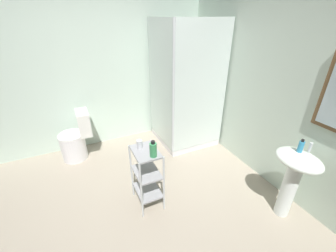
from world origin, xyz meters
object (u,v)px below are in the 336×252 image
(shower_stall, at_px, (182,118))
(hand_soap_bottle, at_px, (301,146))
(rinse_cup, at_px, (140,144))
(pedestal_sink, at_px, (294,173))
(body_wash_bottle_green, at_px, (153,150))
(storage_cart, at_px, (147,173))
(toilet, at_px, (76,140))

(shower_stall, height_order, hand_soap_bottle, shower_stall)
(shower_stall, distance_m, rinse_cup, 1.47)
(pedestal_sink, relative_size, body_wash_bottle_green, 4.52)
(storage_cart, bearing_deg, toilet, -153.20)
(toilet, distance_m, body_wash_bottle_green, 1.70)
(body_wash_bottle_green, bearing_deg, shower_stall, 139.96)
(shower_stall, height_order, toilet, shower_stall)
(toilet, bearing_deg, hand_soap_bottle, 43.98)
(shower_stall, relative_size, hand_soap_bottle, 14.08)
(shower_stall, relative_size, rinse_cup, 21.23)
(shower_stall, height_order, storage_cart, shower_stall)
(hand_soap_bottle, relative_size, body_wash_bottle_green, 0.79)
(body_wash_bottle_green, xyz_separation_m, rinse_cup, (-0.21, -0.08, -0.03))
(pedestal_sink, bearing_deg, body_wash_bottle_green, -117.86)
(shower_stall, height_order, body_wash_bottle_green, shower_stall)
(toilet, xyz_separation_m, hand_soap_bottle, (2.10, 2.02, 0.56))
(hand_soap_bottle, bearing_deg, storage_cart, -119.49)
(pedestal_sink, height_order, storage_cart, pedestal_sink)
(hand_soap_bottle, relative_size, rinse_cup, 1.51)
(shower_stall, relative_size, toilet, 2.63)
(body_wash_bottle_green, height_order, rinse_cup, body_wash_bottle_green)
(rinse_cup, bearing_deg, body_wash_bottle_green, 20.64)
(pedestal_sink, xyz_separation_m, toilet, (-2.14, -2.00, -0.26))
(pedestal_sink, bearing_deg, toilet, -136.90)
(rinse_cup, bearing_deg, pedestal_sink, 56.98)
(storage_cart, bearing_deg, pedestal_sink, 58.83)
(pedestal_sink, bearing_deg, storage_cart, -121.17)
(pedestal_sink, bearing_deg, rinse_cup, -123.02)
(body_wash_bottle_green, bearing_deg, pedestal_sink, 62.14)
(shower_stall, xyz_separation_m, pedestal_sink, (1.85, 0.30, 0.12))
(shower_stall, xyz_separation_m, hand_soap_bottle, (1.81, 0.33, 0.41))
(pedestal_sink, height_order, rinse_cup, rinse_cup)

